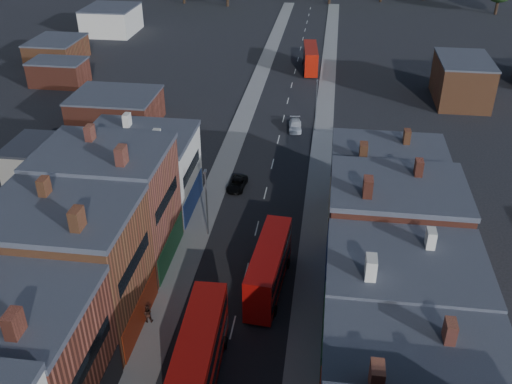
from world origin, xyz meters
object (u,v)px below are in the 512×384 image
(car_3, at_px, (295,125))
(bus_0, at_px, (199,356))
(bus_2, at_px, (310,58))
(bus_1, at_px, (269,267))
(ped_1, at_px, (147,314))
(car_2, at_px, (237,184))

(car_3, bearing_deg, bus_0, -99.67)
(bus_2, relative_size, car_3, 2.35)
(bus_0, xyz_separation_m, bus_2, (4.37, 79.41, -0.29))
(bus_1, xyz_separation_m, ped_1, (-10.21, -6.17, -1.59))
(ped_1, bearing_deg, bus_2, -108.84)
(car_3, distance_m, ped_1, 45.46)
(bus_0, bearing_deg, bus_1, 69.73)
(bus_1, height_order, ped_1, bus_1)
(car_2, distance_m, car_3, 20.11)
(bus_0, distance_m, car_2, 31.35)
(car_3, height_order, ped_1, ped_1)
(bus_2, height_order, car_2, bus_2)
(bus_2, relative_size, ped_1, 6.17)
(bus_0, bearing_deg, ped_1, 133.69)
(bus_0, xyz_separation_m, ped_1, (-6.16, 6.03, -1.81))
(car_2, bearing_deg, bus_1, -67.15)
(bus_0, xyz_separation_m, car_3, (3.66, 50.42, -2.15))
(bus_2, bearing_deg, car_3, -96.48)
(bus_2, relative_size, car_2, 2.53)
(bus_1, bearing_deg, car_2, 112.64)
(bus_0, height_order, bus_2, bus_0)
(bus_1, distance_m, car_2, 20.10)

